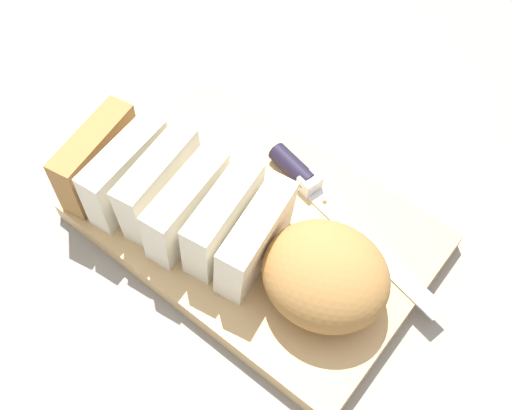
{
  "coord_description": "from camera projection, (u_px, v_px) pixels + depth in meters",
  "views": [
    {
      "loc": [
        -0.22,
        0.29,
        0.59
      ],
      "look_at": [
        0.0,
        0.0,
        0.05
      ],
      "focal_mm": 42.02,
      "sensor_mm": 36.0,
      "label": 1
    }
  ],
  "objects": [
    {
      "name": "bread_knife",
      "position": [
        312.0,
        187.0,
        0.68
      ],
      "size": [
        0.26,
        0.09,
        0.02
      ],
      "rotation": [
        0.0,
        0.0,
        2.89
      ],
      "color": "silver",
      "rests_on": "cutting_board"
    },
    {
      "name": "crumb_stray_right",
      "position": [
        339.0,
        268.0,
        0.63
      ],
      "size": [
        0.01,
        0.01,
        0.01
      ],
      "primitive_type": "sphere",
      "color": "#996633",
      "rests_on": "cutting_board"
    },
    {
      "name": "ground_plane",
      "position": [
        256.0,
        232.0,
        0.69
      ],
      "size": [
        3.0,
        3.0,
        0.0
      ],
      "primitive_type": "plane",
      "color": "gray"
    },
    {
      "name": "crumb_near_loaf",
      "position": [
        330.0,
        280.0,
        0.62
      ],
      "size": [
        0.01,
        0.01,
        0.01
      ],
      "primitive_type": "sphere",
      "color": "#996633",
      "rests_on": "cutting_board"
    },
    {
      "name": "crumb_near_knife",
      "position": [
        280.0,
        263.0,
        0.63
      ],
      "size": [
        0.0,
        0.0,
        0.0
      ],
      "primitive_type": "sphere",
      "color": "#996633",
      "rests_on": "cutting_board"
    },
    {
      "name": "crumb_stray_left",
      "position": [
        324.0,
        202.0,
        0.68
      ],
      "size": [
        0.01,
        0.01,
        0.01
      ],
      "primitive_type": "sphere",
      "color": "#996633",
      "rests_on": "cutting_board"
    },
    {
      "name": "bread_loaf",
      "position": [
        233.0,
        227.0,
        0.61
      ],
      "size": [
        0.38,
        0.16,
        0.08
      ],
      "rotation": [
        0.0,
        0.0,
        0.11
      ],
      "color": "#A8753D",
      "rests_on": "cutting_board"
    },
    {
      "name": "cutting_board",
      "position": [
        256.0,
        226.0,
        0.68
      ],
      "size": [
        0.39,
        0.27,
        0.02
      ],
      "primitive_type": "cube",
      "rotation": [
        0.0,
        0.0,
        -0.03
      ],
      "color": "tan",
      "rests_on": "ground_plane"
    }
  ]
}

